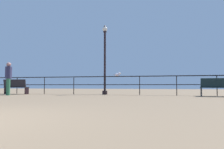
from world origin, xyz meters
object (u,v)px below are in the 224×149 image
bench_far_left (16,86)px  person_by_bench (8,76)px  bench_near_left (217,86)px  lamppost_center (105,58)px  seagull_on_rail (118,74)px

bench_far_left → person_by_bench: 1.50m
bench_near_left → lamppost_center: (-6.00, 1.03, 1.71)m
bench_far_left → person_by_bench: person_by_bench is taller
bench_far_left → bench_near_left: bearing=-0.0°
bench_far_left → person_by_bench: size_ratio=0.83×
person_by_bench → seagull_on_rail: 6.09m
bench_near_left → lamppost_center: lamppost_center is taller
lamppost_center → person_by_bench: lamppost_center is taller
lamppost_center → person_by_bench: 5.53m
seagull_on_rail → bench_near_left: bearing=-8.7°
bench_far_left → seagull_on_rail: bearing=7.1°
bench_near_left → person_by_bench: size_ratio=0.86×
person_by_bench → seagull_on_rail: person_by_bench is taller
bench_near_left → seagull_on_rail: (-5.16, 0.79, 0.69)m
lamppost_center → seagull_on_rail: bearing=-16.2°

